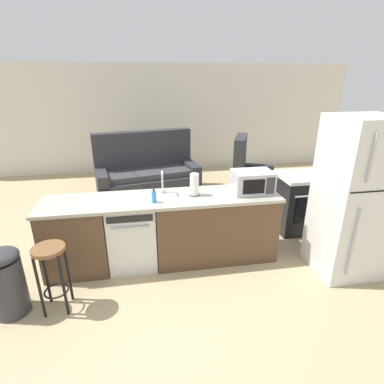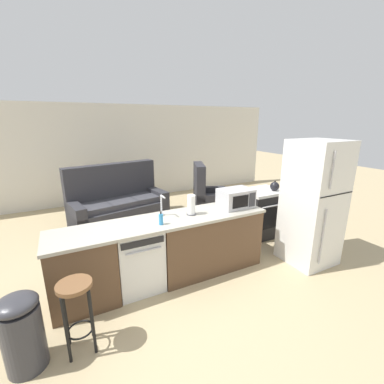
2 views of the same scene
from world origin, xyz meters
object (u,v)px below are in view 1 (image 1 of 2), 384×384
at_px(microwave, 252,182).
at_px(paper_towel_roll, 194,185).
at_px(refrigerator, 353,199).
at_px(armchair, 249,178).
at_px(soap_bottle, 154,197).
at_px(bar_stool, 51,265).
at_px(trash_bin, 6,282).
at_px(dishwasher, 133,234).
at_px(couch, 147,175).
at_px(kettle, 320,171).
at_px(stove_range, 301,202).

height_order(microwave, paper_towel_roll, paper_towel_roll).
xyz_separation_m(refrigerator, armchair, (-0.30, 2.66, -0.61)).
distance_m(soap_bottle, bar_stool, 1.29).
distance_m(soap_bottle, armchair, 3.08).
bearing_deg(trash_bin, armchair, 38.29).
bearing_deg(bar_stool, soap_bottle, 28.16).
xyz_separation_m(dishwasher, refrigerator, (2.60, -0.55, 0.54)).
bearing_deg(couch, soap_bottle, -88.99).
relative_size(microwave, kettle, 2.44).
bearing_deg(paper_towel_roll, armchair, 54.34).
bearing_deg(paper_towel_roll, stove_range, 16.57).
height_order(refrigerator, bar_stool, refrigerator).
height_order(refrigerator, kettle, refrigerator).
xyz_separation_m(kettle, armchair, (-0.47, 1.68, -0.64)).
xyz_separation_m(microwave, trash_bin, (-2.79, -0.69, -0.66)).
xyz_separation_m(kettle, trash_bin, (-4.01, -1.11, -0.61)).
relative_size(stove_range, couch, 0.42).
bearing_deg(paper_towel_roll, couch, 102.59).
bearing_deg(dishwasher, soap_bottle, -25.19).
distance_m(dishwasher, stove_range, 2.66).
distance_m(soap_bottle, couch, 2.70).
relative_size(kettle, trash_bin, 0.28).
height_order(stove_range, kettle, kettle).
bearing_deg(trash_bin, soap_bottle, 19.86).
xyz_separation_m(stove_range, bar_stool, (-3.38, -1.26, 0.08)).
height_order(soap_bottle, couch, couch).
bearing_deg(bar_stool, stove_range, 20.43).
height_order(refrigerator, trash_bin, refrigerator).
distance_m(paper_towel_roll, soap_bottle, 0.54).
xyz_separation_m(dishwasher, stove_range, (2.60, 0.55, 0.03)).
distance_m(microwave, trash_bin, 2.95).
bearing_deg(paper_towel_roll, soap_bottle, -163.56).
height_order(kettle, trash_bin, kettle).
bearing_deg(dishwasher, paper_towel_roll, 0.95).
distance_m(dishwasher, armchair, 3.12).
xyz_separation_m(paper_towel_roll, soap_bottle, (-0.51, -0.15, -0.07)).
distance_m(refrigerator, soap_bottle, 2.34).
xyz_separation_m(stove_range, armchair, (-0.30, 1.56, -0.10)).
xyz_separation_m(refrigerator, paper_towel_roll, (-1.80, 0.56, 0.08)).
bearing_deg(dishwasher, microwave, -0.05).
bearing_deg(refrigerator, bar_stool, -177.27).
relative_size(trash_bin, armchair, 0.62).
bearing_deg(soap_bottle, stove_range, 16.54).
height_order(stove_range, paper_towel_roll, paper_towel_roll).
relative_size(paper_towel_roll, bar_stool, 0.38).
distance_m(microwave, armchair, 2.34).
bearing_deg(armchair, stove_range, -79.17).
distance_m(stove_range, refrigerator, 1.21).
xyz_separation_m(microwave, bar_stool, (-2.33, -0.71, -0.50)).
relative_size(paper_towel_roll, armchair, 0.24).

